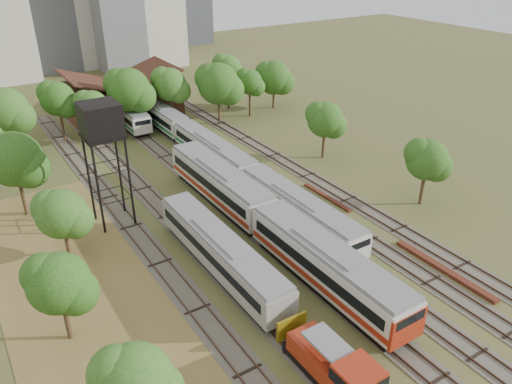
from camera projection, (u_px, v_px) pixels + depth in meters
ground at (411, 331)px, 36.22m from camera, size 240.00×240.00×0.00m
dry_grass_patch at (134, 362)px, 33.56m from camera, size 14.00×60.00×0.04m
tracks at (230, 198)px, 54.59m from camera, size 24.60×80.00×0.19m
railcar_red_set at (266, 220)px, 46.25m from camera, size 3.26×34.58×4.03m
railcar_green_set at (213, 152)px, 61.59m from camera, size 2.74×52.08×3.38m
railcar_rear at (124, 112)px, 75.57m from camera, size 2.71×16.08×3.34m
shunter_locomotive at (337, 370)px, 30.95m from camera, size 2.51×8.10×3.28m
old_grey_coach at (221, 252)px, 41.88m from camera, size 2.84×18.00×3.51m
water_tower at (101, 124)px, 45.40m from camera, size 3.55×3.55×12.26m
rail_pile_near at (444, 269)px, 42.62m from camera, size 0.68×10.16×0.34m
rail_pile_far at (327, 197)px, 54.51m from camera, size 0.47×7.51×0.24m
maintenance_shed at (122, 99)px, 77.79m from camera, size 16.45×11.55×7.58m
tree_band_left at (51, 244)px, 36.82m from camera, size 8.01×54.61×8.94m
tree_band_far at (157, 89)px, 71.52m from camera, size 45.43×11.01×9.35m
tree_band_right at (331, 120)px, 62.07m from camera, size 5.18×38.73×7.42m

